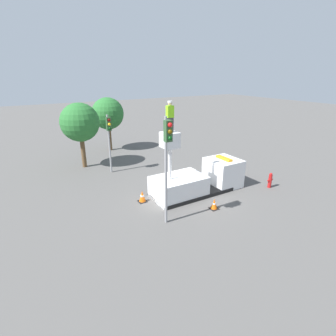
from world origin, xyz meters
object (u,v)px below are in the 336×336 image
(traffic_cone_rear, at_px, (142,197))
(fire_hydrant, at_px, (270,180))
(traffic_cone_curbside, at_px, (214,204))
(worker, at_px, (170,117))
(traffic_light_pole, at_px, (167,151))
(bucket_truck, at_px, (198,180))
(tree_right_bg, at_px, (80,123))
(tree_left_bg, at_px, (108,114))
(traffic_light_across, at_px, (109,133))

(traffic_cone_rear, bearing_deg, fire_hydrant, -17.03)
(traffic_cone_curbside, bearing_deg, worker, 124.53)
(traffic_light_pole, height_order, traffic_cone_rear, traffic_light_pole)
(traffic_light_pole, bearing_deg, bucket_truck, 31.81)
(worker, xyz_separation_m, tree_right_bg, (-3.02, 8.85, -1.43))
(worker, xyz_separation_m, tree_left_bg, (0.53, 12.60, -1.49))
(worker, relative_size, tree_left_bg, 0.33)
(fire_hydrant, distance_m, tree_right_bg, 15.02)
(bucket_truck, xyz_separation_m, fire_hydrant, (4.71, -1.97, -0.31))
(fire_hydrant, bearing_deg, traffic_cone_curbside, -175.98)
(bucket_truck, bearing_deg, traffic_light_pole, -148.19)
(fire_hydrant, bearing_deg, traffic_light_across, 135.33)
(traffic_light_pole, distance_m, traffic_cone_rear, 4.66)
(traffic_light_pole, bearing_deg, traffic_light_across, 89.87)
(traffic_light_across, bearing_deg, tree_left_bg, 71.88)
(traffic_light_pole, relative_size, tree_left_bg, 1.07)
(worker, bearing_deg, traffic_light_across, 103.49)
(tree_left_bg, bearing_deg, traffic_light_across, -108.12)
(fire_hydrant, xyz_separation_m, tree_right_bg, (-9.90, 10.82, 3.20))
(fire_hydrant, relative_size, tree_left_bg, 0.21)
(traffic_cone_curbside, xyz_separation_m, tree_left_bg, (-1.08, 14.94, 3.37))
(worker, distance_m, traffic_cone_curbside, 5.63)
(traffic_light_pole, distance_m, traffic_light_across, 8.67)
(worker, distance_m, traffic_light_pole, 3.02)
(traffic_light_across, xyz_separation_m, tree_right_bg, (-1.50, 2.52, 0.50))
(bucket_truck, relative_size, traffic_cone_curbside, 9.97)
(worker, bearing_deg, fire_hydrant, -15.98)
(worker, bearing_deg, traffic_light_pole, -123.75)
(fire_hydrant, relative_size, tree_right_bg, 0.20)
(traffic_cone_curbside, bearing_deg, traffic_light_across, 109.84)
(traffic_cone_rear, distance_m, tree_right_bg, 9.01)
(worker, height_order, traffic_light_across, worker)
(bucket_truck, relative_size, worker, 3.64)
(fire_hydrant, distance_m, traffic_cone_rear, 8.86)
(traffic_cone_curbside, bearing_deg, tree_right_bg, 112.49)
(traffic_cone_rear, bearing_deg, tree_left_bg, 79.94)
(bucket_truck, height_order, traffic_light_pole, traffic_light_pole)
(traffic_light_across, height_order, tree_left_bg, tree_left_bg)
(bucket_truck, bearing_deg, fire_hydrant, -22.72)
(traffic_light_pole, xyz_separation_m, tree_left_bg, (2.07, 14.90, -0.29))
(bucket_truck, height_order, fire_hydrant, bucket_truck)
(traffic_light_pole, bearing_deg, traffic_cone_rear, 91.02)
(worker, relative_size, traffic_light_pole, 0.31)
(tree_right_bg, bearing_deg, traffic_cone_rear, -80.13)
(traffic_light_across, height_order, fire_hydrant, traffic_light_across)
(tree_left_bg, bearing_deg, bucket_truck, -82.57)
(bucket_truck, relative_size, traffic_light_pole, 1.13)
(tree_right_bg, bearing_deg, traffic_light_pole, -82.42)
(fire_hydrant, bearing_deg, bucket_truck, 157.28)
(traffic_light_pole, height_order, tree_right_bg, traffic_light_pole)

